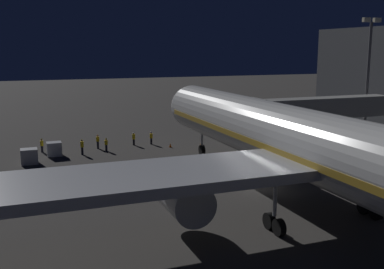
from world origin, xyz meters
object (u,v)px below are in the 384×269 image
object	(u,v)px
airliner_at_gate	(337,156)
traffic_cone_nose_port	(202,143)
ground_crew_marshaller_fwd	(134,138)
baggage_container_mid_row	(29,156)
traffic_cone_nose_starboard	(170,145)
jet_bridge	(302,109)
ground_crew_under_port_wing	(82,146)
ground_crew_near_nose_gear	(106,144)
ground_crew_by_tug	(98,141)
baggage_container_near_belt	(54,149)
ground_crew_by_belt_loader	(151,137)
ground_crew_walking_aft	(42,145)
apron_floodlight_mast	(368,69)

from	to	relation	value
airliner_at_gate	traffic_cone_nose_port	bearing A→B (deg)	-94.16
ground_crew_marshaller_fwd	traffic_cone_nose_port	bearing A→B (deg)	160.65
baggage_container_mid_row	traffic_cone_nose_starboard	world-z (taller)	baggage_container_mid_row
jet_bridge	ground_crew_under_port_wing	size ratio (longest dim) A/B	11.33
ground_crew_near_nose_gear	traffic_cone_nose_port	world-z (taller)	ground_crew_near_nose_gear
ground_crew_by_tug	traffic_cone_nose_starboard	world-z (taller)	ground_crew_by_tug
baggage_container_near_belt	ground_crew_by_belt_loader	bearing A→B (deg)	-169.65
ground_crew_walking_aft	traffic_cone_nose_starboard	world-z (taller)	ground_crew_walking_aft
ground_crew_near_nose_gear	ground_crew_walking_aft	bearing A→B (deg)	-15.82
baggage_container_near_belt	traffic_cone_nose_starboard	world-z (taller)	baggage_container_near_belt
ground_crew_by_tug	traffic_cone_nose_port	size ratio (longest dim) A/B	3.32
airliner_at_gate	ground_crew_under_port_wing	size ratio (longest dim) A/B	33.03
apron_floodlight_mast	ground_crew_near_nose_gear	distance (m)	37.29
apron_floodlight_mast	traffic_cone_nose_port	world-z (taller)	apron_floodlight_mast
ground_crew_marshaller_fwd	traffic_cone_nose_starboard	bearing A→B (deg)	144.00
baggage_container_near_belt	ground_crew_by_tug	distance (m)	5.94
apron_floodlight_mast	ground_crew_under_port_wing	distance (m)	40.13
ground_crew_marshaller_fwd	traffic_cone_nose_starboard	world-z (taller)	ground_crew_marshaller_fwd
ground_crew_near_nose_gear	jet_bridge	bearing A→B (deg)	155.93
ground_crew_under_port_wing	traffic_cone_nose_port	size ratio (longest dim) A/B	3.45
jet_bridge	ground_crew_by_belt_loader	size ratio (longest dim) A/B	12.55
traffic_cone_nose_port	jet_bridge	bearing A→B (deg)	136.02
ground_crew_near_nose_gear	baggage_container_near_belt	bearing A→B (deg)	3.03
ground_crew_walking_aft	traffic_cone_nose_port	size ratio (longest dim) A/B	3.17
jet_bridge	traffic_cone_nose_starboard	distance (m)	17.29
ground_crew_under_port_wing	ground_crew_walking_aft	world-z (taller)	ground_crew_under_port_wing
ground_crew_by_belt_loader	ground_crew_under_port_wing	xyz separation A→B (m)	(9.48, 2.94, 0.11)
apron_floodlight_mast	ground_crew_walking_aft	world-z (taller)	apron_floodlight_mast
baggage_container_mid_row	ground_crew_by_tug	world-z (taller)	ground_crew_by_tug
baggage_container_near_belt	ground_crew_near_nose_gear	bearing A→B (deg)	-176.97
jet_bridge	ground_crew_marshaller_fwd	xyz separation A→B (m)	(17.90, -12.05, -4.50)
jet_bridge	ground_crew_marshaller_fwd	distance (m)	22.04
baggage_container_near_belt	ground_crew_walking_aft	xyz separation A→B (m)	(1.27, -2.47, 0.13)
jet_bridge	ground_crew_marshaller_fwd	world-z (taller)	jet_bridge
airliner_at_gate	ground_crew_near_nose_gear	size ratio (longest dim) A/B	37.70
baggage_container_near_belt	ground_crew_marshaller_fwd	xyz separation A→B (m)	(-10.35, -2.57, 0.14)
baggage_container_mid_row	traffic_cone_nose_port	distance (m)	21.94
apron_floodlight_mast	ground_crew_by_tug	world-z (taller)	apron_floodlight_mast
jet_bridge	ground_crew_walking_aft	size ratio (longest dim) A/B	12.33
airliner_at_gate	ground_crew_near_nose_gear	xyz separation A→B (m)	(10.38, -31.00, -4.45)
airliner_at_gate	traffic_cone_nose_port	distance (m)	30.75
apron_floodlight_mast	ground_crew_marshaller_fwd	world-z (taller)	apron_floodlight_mast
airliner_at_gate	ground_crew_marshaller_fwd	world-z (taller)	airliner_at_gate
baggage_container_mid_row	traffic_cone_nose_port	bearing A→B (deg)	-173.06
ground_crew_under_port_wing	traffic_cone_nose_starboard	size ratio (longest dim) A/B	3.45
airliner_at_gate	traffic_cone_nose_port	world-z (taller)	airliner_at_gate
ground_crew_marshaller_fwd	ground_crew_walking_aft	distance (m)	11.62
jet_bridge	ground_crew_marshaller_fwd	bearing A→B (deg)	-33.94
ground_crew_under_port_wing	ground_crew_by_tug	xyz separation A→B (m)	(-2.34, -2.77, -0.04)
ground_crew_walking_aft	traffic_cone_nose_starboard	bearing A→B (deg)	169.57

